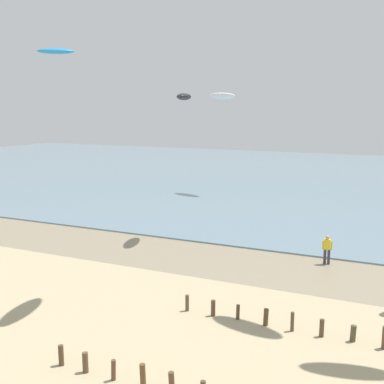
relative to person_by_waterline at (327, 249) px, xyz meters
name	(u,v)px	position (x,y,z in m)	size (l,w,h in m)	color
wet_sand_strip	(259,267)	(-3.39, -2.19, -0.91)	(120.00, 6.51, 0.01)	gray
sea	(360,181)	(-3.39, 36.07, -0.87)	(160.00, 70.00, 0.10)	slate
person_by_waterline	(327,249)	(0.00, 0.00, 0.00)	(0.56, 0.27, 1.71)	#383842
kite_aloft_3	(184,97)	(-10.27, 2.02, 8.75)	(2.86, 0.92, 0.46)	black
kite_aloft_4	(56,51)	(-15.61, -4.37, 11.37)	(2.19, 0.70, 0.35)	#2384D1
kite_aloft_6	(222,96)	(-15.16, 20.22, 9.16)	(3.47, 1.11, 0.56)	white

